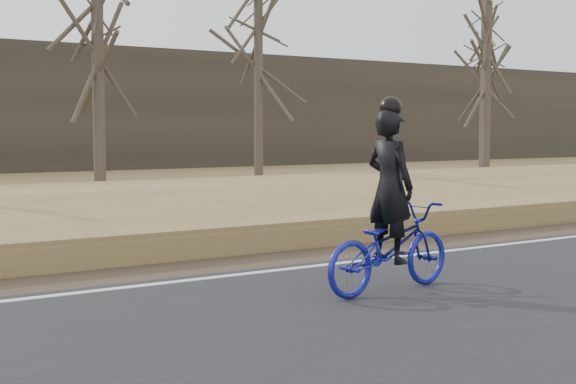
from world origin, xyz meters
TOP-DOWN VIEW (x-y plane):
  - ground at (0.00, 0.00)m, footprint 120.00×120.00m
  - edge_line at (0.00, 0.20)m, footprint 120.00×0.12m
  - shoulder at (0.00, 1.20)m, footprint 120.00×1.60m
  - embankment at (0.00, 4.20)m, footprint 120.00×5.00m
  - ballast at (0.00, 8.00)m, footprint 120.00×3.00m
  - railroad at (0.00, 8.00)m, footprint 120.00×2.40m
  - treeline_backdrop at (0.00, 30.00)m, footprint 120.00×4.00m
  - cyclist at (-4.20, -1.70)m, footprint 2.07×0.95m
  - bare_tree_near_left at (-2.04, 14.12)m, footprint 0.36×0.36m
  - bare_tree_center at (5.80, 17.99)m, footprint 0.36×0.36m
  - bare_tree_right at (14.69, 14.49)m, footprint 0.36×0.36m
  - bare_tree_far_right at (18.81, 18.55)m, footprint 0.36×0.36m

SIDE VIEW (x-z plane):
  - ground at x=0.00m, z-range 0.00..0.00m
  - shoulder at x=0.00m, z-range 0.00..0.04m
  - edge_line at x=0.00m, z-range 0.06..0.07m
  - embankment at x=0.00m, z-range 0.00..0.44m
  - ballast at x=0.00m, z-range 0.00..0.45m
  - railroad at x=0.00m, z-range 0.38..0.67m
  - cyclist at x=-4.20m, z-range -0.37..1.94m
  - treeline_backdrop at x=0.00m, z-range 0.00..6.00m
  - bare_tree_right at x=14.69m, z-range 0.00..7.21m
  - bare_tree_near_left at x=-2.04m, z-range 0.00..7.89m
  - bare_tree_far_right at x=18.81m, z-range 0.00..8.29m
  - bare_tree_center at x=5.80m, z-range 0.00..8.96m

